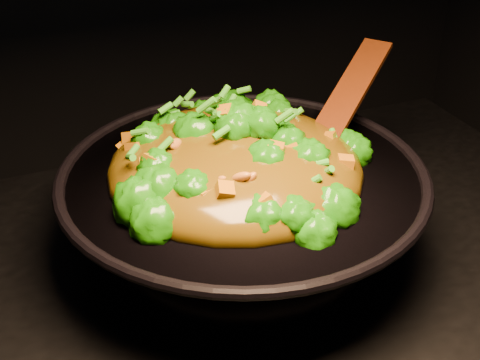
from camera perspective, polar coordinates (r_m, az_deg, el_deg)
name	(u,v)px	position (r m, az deg, el deg)	size (l,w,h in m)	color
wok	(243,216)	(0.91, 0.24, -3.06)	(0.47, 0.47, 0.13)	black
stir_fry	(235,134)	(0.85, -0.41, 3.98)	(0.33, 0.33, 0.11)	#1C7008
spatula	(341,108)	(0.95, 8.58, 6.09)	(0.29, 0.04, 0.01)	#3B1406
back_pot	(144,189)	(0.99, -8.15, -0.75)	(0.20, 0.20, 0.12)	black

